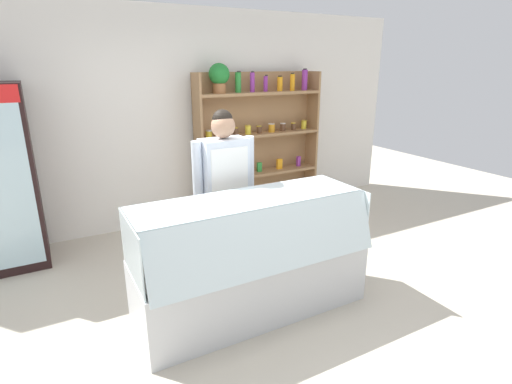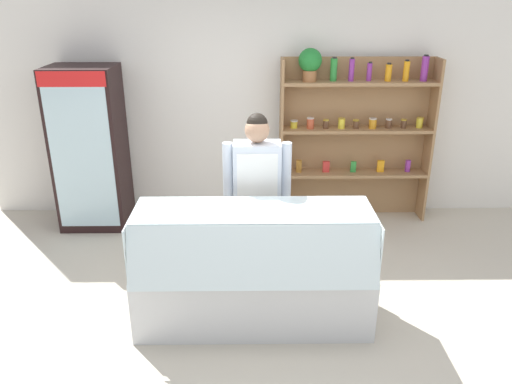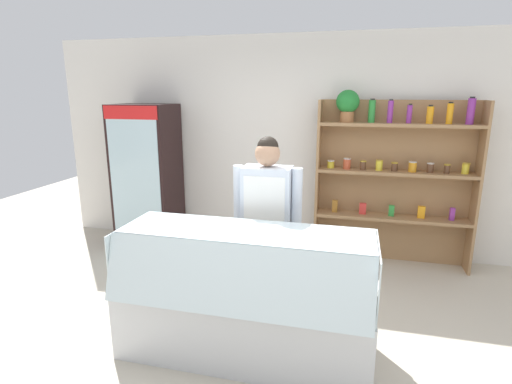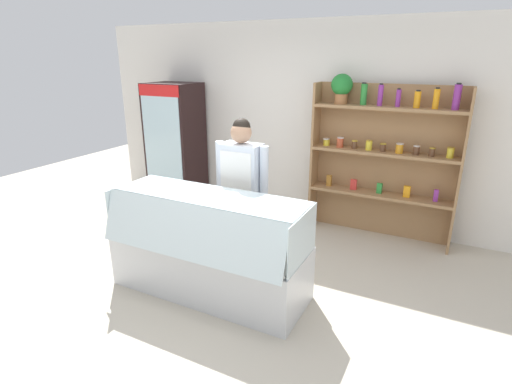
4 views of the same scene
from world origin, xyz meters
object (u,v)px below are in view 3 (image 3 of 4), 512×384
object	(u,v)px
drinks_fridge	(147,177)
shop_clerk	(267,213)
deli_display_case	(244,316)
shelving_unit	(390,169)

from	to	relation	value
drinks_fridge	shop_clerk	xyz separation A→B (m)	(1.90, -1.33, 0.04)
drinks_fridge	shop_clerk	distance (m)	2.32
drinks_fridge	shop_clerk	bearing A→B (deg)	-35.01
drinks_fridge	deli_display_case	size ratio (longest dim) A/B	0.97
shelving_unit	deli_display_case	size ratio (longest dim) A/B	1.06
deli_display_case	shop_clerk	xyz separation A→B (m)	(0.04, 0.60, 0.66)
shelving_unit	shop_clerk	world-z (taller)	shelving_unit
drinks_fridge	shelving_unit	distance (m)	3.03
shelving_unit	deli_display_case	world-z (taller)	shelving_unit
drinks_fridge	deli_display_case	bearing A→B (deg)	-46.11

